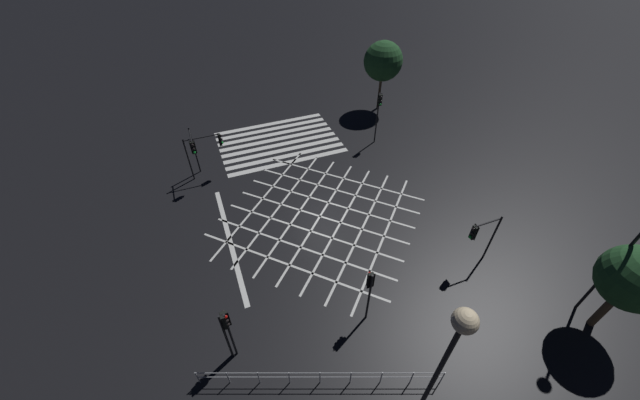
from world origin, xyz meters
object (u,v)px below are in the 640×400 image
traffic_light_se_main (207,146)px  traffic_light_se_cross (194,148)px  traffic_light_nw_main (482,233)px  traffic_light_ne_main (225,328)px  street_tree_far (383,61)px  street_lamp_west (444,361)px  street_tree_near (635,279)px  traffic_light_ne_cross (228,325)px  traffic_light_median_north (370,287)px  traffic_light_sw_cross (379,109)px

traffic_light_se_main → traffic_light_se_cross: bearing=-165.8°
traffic_light_nw_main → traffic_light_ne_main: bearing=1.8°
traffic_light_nw_main → street_tree_far: bearing=-102.0°
traffic_light_se_cross → street_lamp_west: bearing=14.5°
street_lamp_west → street_tree_near: (-11.63, -0.95, -3.56)m
street_lamp_west → traffic_light_ne_cross: bearing=-47.9°
traffic_light_median_north → traffic_light_nw_main: traffic_light_median_north is taller
traffic_light_ne_main → street_lamp_west: size_ratio=0.36×
traffic_light_nw_main → traffic_light_ne_main: (13.93, 0.44, 0.03)m
street_tree_far → street_tree_near: bearing=88.3°
traffic_light_ne_main → traffic_light_se_main: traffic_light_ne_main is taller
traffic_light_nw_main → traffic_light_ne_main: traffic_light_ne_main is taller
traffic_light_ne_cross → street_lamp_west: size_ratio=0.36×
traffic_light_ne_main → traffic_light_se_main: bearing=85.0°
traffic_light_median_north → traffic_light_sw_cross: 16.46m
traffic_light_sw_cross → traffic_light_se_main: 13.54m
street_tree_near → street_tree_far: (-0.73, -24.18, 0.82)m
traffic_light_ne_cross → traffic_light_nw_main: 13.82m
traffic_light_nw_main → traffic_light_ne_main: 13.94m
traffic_light_sw_cross → traffic_light_ne_main: (14.78, 13.87, -0.62)m
traffic_light_median_north → street_tree_near: size_ratio=0.68×
traffic_light_se_cross → street_tree_far: (-17.55, -5.08, 1.81)m
traffic_light_ne_cross → traffic_light_sw_cross: size_ratio=0.79×
traffic_light_ne_main → street_tree_far: bearing=47.0°
traffic_light_ne_cross → traffic_light_se_main: 14.30m
traffic_light_median_north → traffic_light_se_main: size_ratio=1.03×
traffic_light_se_cross → street_tree_near: bearing=41.4°
traffic_light_ne_cross → street_tree_near: size_ratio=0.66×
traffic_light_nw_main → traffic_light_se_main: size_ratio=0.98×
street_tree_near → traffic_light_ne_cross: bearing=-16.5°
traffic_light_se_cross → traffic_light_nw_main: 19.28m
traffic_light_se_cross → traffic_light_se_main: bearing=104.2°
street_lamp_west → street_tree_near: bearing=-175.3°
street_lamp_west → traffic_light_se_main: bearing=-78.0°
traffic_light_nw_main → street_tree_far: size_ratio=0.54×
traffic_light_sw_cross → street_tree_near: street_tree_near is taller
traffic_light_nw_main → traffic_light_se_main: 18.82m
traffic_light_ne_main → traffic_light_ne_cross: bearing=38.7°
traffic_light_se_cross → street_tree_near: 25.47m
traffic_light_sw_cross → traffic_light_ne_main: 20.28m
traffic_light_sw_cross → traffic_light_se_main: traffic_light_sw_cross is taller
traffic_light_ne_main → traffic_light_se_main: 14.40m
traffic_light_se_cross → traffic_light_sw_cross: bearing=89.0°
traffic_light_se_cross → traffic_light_ne_cross: size_ratio=1.10×
street_lamp_west → street_tree_far: (-12.36, -25.13, -2.74)m
traffic_light_ne_cross → traffic_light_median_north: bearing=-94.7°
traffic_light_se_main → street_tree_far: bearing=16.3°
traffic_light_sw_cross → street_tree_far: street_tree_far is taller
traffic_light_nw_main → street_tree_near: street_tree_near is taller
traffic_light_median_north → street_tree_far: (-11.23, -19.65, 2.03)m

